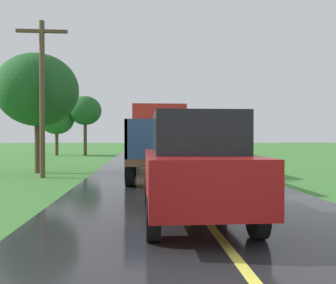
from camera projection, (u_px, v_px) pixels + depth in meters
The scene contains 7 objects.
banana_truck_near at pixel (159, 140), 13.19m from camera, with size 2.38×5.82×2.80m.
banana_truck_far at pixel (152, 139), 26.35m from camera, with size 2.38×5.81×2.80m.
utility_pole_roadside at pixel (42, 92), 13.51m from camera, with size 1.95×0.20×6.11m.
roadside_tree_near_left at pixel (38, 90), 15.33m from camera, with size 3.56×3.56×5.28m.
roadside_tree_mid_right at pixel (57, 119), 30.42m from camera, with size 3.00×3.00×4.56m.
roadside_tree_far_left at pixel (85, 111), 30.49m from camera, with size 2.83×2.83×5.22m.
following_car at pixel (194, 165), 6.27m from camera, with size 1.74×4.10×1.92m.
Camera 1 is at (-1.16, -2.49, 1.57)m, focal length 37.14 mm.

